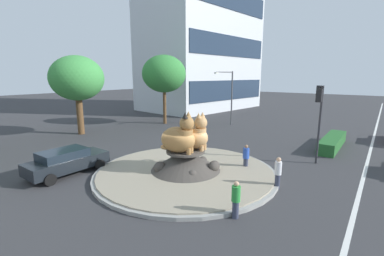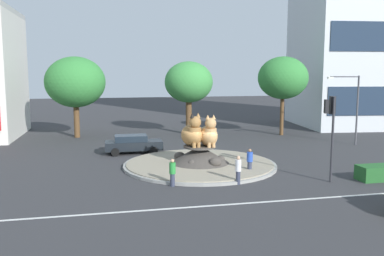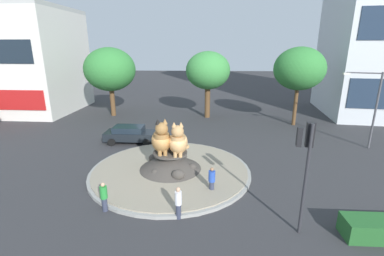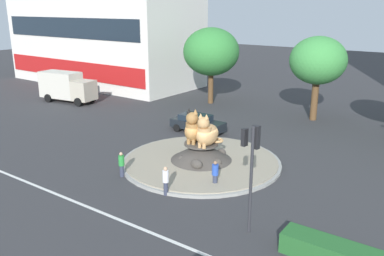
{
  "view_description": "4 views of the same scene",
  "coord_description": "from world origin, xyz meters",
  "px_view_note": "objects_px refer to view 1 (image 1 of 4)",
  "views": [
    {
      "loc": [
        -11.67,
        -9.07,
        5.7
      ],
      "look_at": [
        2.59,
        1.44,
        2.16
      ],
      "focal_mm": 24.67,
      "sensor_mm": 36.0,
      "label": 1
    },
    {
      "loc": [
        -6.6,
        -27.45,
        6.47
      ],
      "look_at": [
        -0.31,
        1.09,
        2.53
      ],
      "focal_mm": 38.9,
      "sensor_mm": 36.0,
      "label": 2
    },
    {
      "loc": [
        2.38,
        -16.45,
        8.01
      ],
      "look_at": [
        1.35,
        1.43,
        2.65
      ],
      "focal_mm": 25.46,
      "sensor_mm": 36.0,
      "label": 3
    },
    {
      "loc": [
        14.01,
        -20.88,
        10.02
      ],
      "look_at": [
        -0.19,
        -0.8,
        2.61
      ],
      "focal_mm": 37.78,
      "sensor_mm": 36.0,
      "label": 4
    }
  ],
  "objects_px": {
    "office_tower": "(202,6)",
    "cat_statue_calico": "(195,135)",
    "pedestrian_white_shirt": "(278,172)",
    "cat_statue_tabby": "(180,138)",
    "streetlight_arm": "(230,93)",
    "traffic_light_mast": "(319,107)",
    "third_tree_left": "(77,79)",
    "pedestrian_green_shirt": "(236,199)",
    "pedestrian_blue_shirt": "(246,157)",
    "broadleaf_tree_behind_island": "(164,74)",
    "sedan_on_far_lane": "(67,161)"
  },
  "relations": [
    {
      "from": "cat_statue_tabby",
      "to": "pedestrian_blue_shirt",
      "type": "height_order",
      "value": "cat_statue_tabby"
    },
    {
      "from": "traffic_light_mast",
      "to": "broadleaf_tree_behind_island",
      "type": "bearing_deg",
      "value": -7.23
    },
    {
      "from": "cat_statue_calico",
      "to": "streetlight_arm",
      "type": "distance_m",
      "value": 15.9
    },
    {
      "from": "traffic_light_mast",
      "to": "pedestrian_white_shirt",
      "type": "xyz_separation_m",
      "value": [
        -5.45,
        0.61,
        -2.82
      ]
    },
    {
      "from": "pedestrian_white_shirt",
      "to": "pedestrian_blue_shirt",
      "type": "distance_m",
      "value": 2.99
    },
    {
      "from": "traffic_light_mast",
      "to": "sedan_on_far_lane",
      "type": "xyz_separation_m",
      "value": [
        -10.68,
        11.27,
        -2.93
      ]
    },
    {
      "from": "cat_statue_tabby",
      "to": "traffic_light_mast",
      "type": "height_order",
      "value": "traffic_light_mast"
    },
    {
      "from": "broadleaf_tree_behind_island",
      "to": "pedestrian_green_shirt",
      "type": "relative_size",
      "value": 5.08
    },
    {
      "from": "office_tower",
      "to": "broadleaf_tree_behind_island",
      "type": "distance_m",
      "value": 19.69
    },
    {
      "from": "third_tree_left",
      "to": "cat_statue_calico",
      "type": "bearing_deg",
      "value": -96.82
    },
    {
      "from": "office_tower",
      "to": "pedestrian_white_shirt",
      "type": "bearing_deg",
      "value": -132.28
    },
    {
      "from": "streetlight_arm",
      "to": "cat_statue_calico",
      "type": "bearing_deg",
      "value": 37.99
    },
    {
      "from": "cat_statue_tabby",
      "to": "streetlight_arm",
      "type": "relative_size",
      "value": 0.42
    },
    {
      "from": "third_tree_left",
      "to": "pedestrian_white_shirt",
      "type": "xyz_separation_m",
      "value": [
        -1.31,
        -20.0,
        -4.51
      ]
    },
    {
      "from": "streetlight_arm",
      "to": "pedestrian_blue_shirt",
      "type": "bearing_deg",
      "value": 49.35
    },
    {
      "from": "cat_statue_tabby",
      "to": "streetlight_arm",
      "type": "distance_m",
      "value": 16.85
    },
    {
      "from": "cat_statue_calico",
      "to": "pedestrian_blue_shirt",
      "type": "relative_size",
      "value": 1.45
    },
    {
      "from": "pedestrian_white_shirt",
      "to": "pedestrian_green_shirt",
      "type": "bearing_deg",
      "value": 41.55
    },
    {
      "from": "third_tree_left",
      "to": "pedestrian_green_shirt",
      "type": "xyz_separation_m",
      "value": [
        -5.1,
        -19.58,
        -4.57
      ]
    },
    {
      "from": "pedestrian_white_shirt",
      "to": "pedestrian_blue_shirt",
      "type": "xyz_separation_m",
      "value": [
        1.63,
        2.51,
        -0.07
      ]
    },
    {
      "from": "office_tower",
      "to": "cat_statue_calico",
      "type": "bearing_deg",
      "value": -139.49
    },
    {
      "from": "cat_statue_tabby",
      "to": "cat_statue_calico",
      "type": "height_order",
      "value": "cat_statue_tabby"
    },
    {
      "from": "traffic_light_mast",
      "to": "third_tree_left",
      "type": "relative_size",
      "value": 0.67
    },
    {
      "from": "cat_statue_tabby",
      "to": "cat_statue_calico",
      "type": "distance_m",
      "value": 1.12
    },
    {
      "from": "cat_statue_calico",
      "to": "traffic_light_mast",
      "type": "xyz_separation_m",
      "value": [
        5.94,
        -5.46,
        1.48
      ]
    },
    {
      "from": "office_tower",
      "to": "pedestrian_white_shirt",
      "type": "distance_m",
      "value": 37.91
    },
    {
      "from": "office_tower",
      "to": "pedestrian_blue_shirt",
      "type": "height_order",
      "value": "office_tower"
    },
    {
      "from": "cat_statue_tabby",
      "to": "streetlight_arm",
      "type": "xyz_separation_m",
      "value": [
        15.87,
        5.49,
        1.44
      ]
    },
    {
      "from": "cat_statue_calico",
      "to": "pedestrian_green_shirt",
      "type": "distance_m",
      "value": 5.69
    },
    {
      "from": "pedestrian_green_shirt",
      "to": "pedestrian_blue_shirt",
      "type": "xyz_separation_m",
      "value": [
        5.42,
        2.09,
        -0.01
      ]
    },
    {
      "from": "cat_statue_tabby",
      "to": "office_tower",
      "type": "relative_size",
      "value": 0.08
    },
    {
      "from": "third_tree_left",
      "to": "pedestrian_blue_shirt",
      "type": "relative_size",
      "value": 4.81
    },
    {
      "from": "cat_statue_calico",
      "to": "broadleaf_tree_behind_island",
      "type": "height_order",
      "value": "broadleaf_tree_behind_island"
    },
    {
      "from": "streetlight_arm",
      "to": "pedestrian_white_shirt",
      "type": "distance_m",
      "value": 17.98
    },
    {
      "from": "broadleaf_tree_behind_island",
      "to": "pedestrian_blue_shirt",
      "type": "height_order",
      "value": "broadleaf_tree_behind_island"
    },
    {
      "from": "pedestrian_white_shirt",
      "to": "pedestrian_blue_shirt",
      "type": "bearing_deg",
      "value": -75.18
    },
    {
      "from": "cat_statue_tabby",
      "to": "pedestrian_blue_shirt",
      "type": "distance_m",
      "value": 4.38
    },
    {
      "from": "office_tower",
      "to": "third_tree_left",
      "type": "height_order",
      "value": "office_tower"
    },
    {
      "from": "pedestrian_blue_shirt",
      "to": "office_tower",
      "type": "bearing_deg",
      "value": -174.41
    },
    {
      "from": "cat_statue_calico",
      "to": "cat_statue_tabby",
      "type": "bearing_deg",
      "value": -105.07
    },
    {
      "from": "cat_statue_calico",
      "to": "pedestrian_white_shirt",
      "type": "bearing_deg",
      "value": 2.48
    },
    {
      "from": "streetlight_arm",
      "to": "cat_statue_tabby",
      "type": "bearing_deg",
      "value": 35.91
    },
    {
      "from": "broadleaf_tree_behind_island",
      "to": "sedan_on_far_lane",
      "type": "distance_m",
      "value": 17.83
    },
    {
      "from": "pedestrian_white_shirt",
      "to": "pedestrian_green_shirt",
      "type": "relative_size",
      "value": 1.06
    },
    {
      "from": "cat_statue_calico",
      "to": "third_tree_left",
      "type": "bearing_deg",
      "value": 169.8
    },
    {
      "from": "cat_statue_tabby",
      "to": "traffic_light_mast",
      "type": "bearing_deg",
      "value": 37.58
    },
    {
      "from": "traffic_light_mast",
      "to": "pedestrian_green_shirt",
      "type": "distance_m",
      "value": 9.73
    },
    {
      "from": "pedestrian_green_shirt",
      "to": "pedestrian_white_shirt",
      "type": "bearing_deg",
      "value": -145.01
    },
    {
      "from": "cat_statue_calico",
      "to": "pedestrian_green_shirt",
      "type": "bearing_deg",
      "value": -39.98
    },
    {
      "from": "cat_statue_tabby",
      "to": "pedestrian_white_shirt",
      "type": "bearing_deg",
      "value": 3.98
    }
  ]
}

